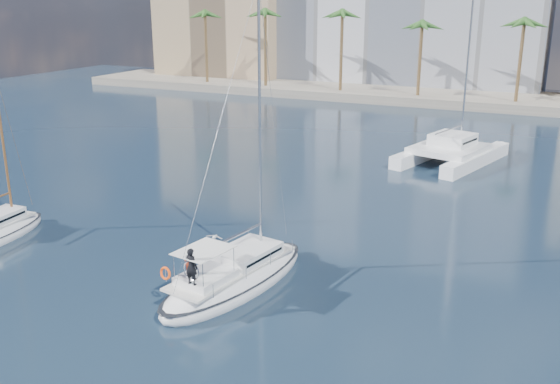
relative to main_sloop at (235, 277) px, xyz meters
The scene contains 8 objects.
ground 3.02m from the main_sloop, 74.91° to the left, with size 160.00×160.00×0.00m, color black.
quay 63.88m from the main_sloop, 89.31° to the left, with size 120.00×14.00×1.20m, color gray.
building_tan_left 83.52m from the main_sloop, 119.84° to the left, with size 22.00×14.00×22.00m, color tan.
palm_left 69.17m from the main_sloop, 119.03° to the left, with size 3.60×3.60×12.30m.
palm_centre 60.67m from the main_sloop, 89.26° to the left, with size 3.60×3.60×12.30m.
main_sloop is the anchor object (origin of this frame).
catamaran 30.14m from the main_sloop, 80.59° to the left, with size 8.52×12.65×16.91m.
seagull 4.62m from the main_sloop, 133.66° to the left, with size 1.02×0.44×0.19m.
Camera 1 is at (13.28, -27.43, 13.69)m, focal length 40.00 mm.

